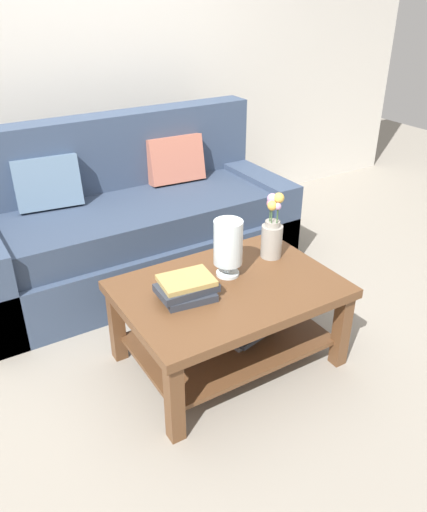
{
  "coord_description": "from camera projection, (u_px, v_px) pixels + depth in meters",
  "views": [
    {
      "loc": [
        -1.24,
        -2.19,
        1.85
      ],
      "look_at": [
        -0.01,
        -0.2,
        0.58
      ],
      "focal_mm": 35.9,
      "sensor_mm": 36.0,
      "label": 1
    }
  ],
  "objects": [
    {
      "name": "flower_pitcher",
      "position": [
        272.0,
        232.0,
        2.8
      ],
      "size": [
        0.12,
        0.12,
        0.37
      ],
      "color": "#9E998E",
      "rests_on": "coffee_table"
    },
    {
      "name": "glass_hurricane_vase",
      "position": [
        228.0,
        244.0,
        2.61
      ],
      "size": [
        0.15,
        0.15,
        0.31
      ],
      "color": "silver",
      "rests_on": "coffee_table"
    },
    {
      "name": "back_wall",
      "position": [
        81.0,
        58.0,
        3.68
      ],
      "size": [
        6.4,
        0.12,
        2.7
      ],
      "primitive_type": "cube",
      "color": "beige",
      "rests_on": "ground"
    },
    {
      "name": "ground_plane",
      "position": [
        198.0,
        326.0,
        3.09
      ],
      "size": [
        10.0,
        10.0,
        0.0
      ],
      "primitive_type": "plane",
      "color": "gray"
    },
    {
      "name": "book_stack_main",
      "position": [
        187.0,
        288.0,
        2.48
      ],
      "size": [
        0.29,
        0.24,
        0.1
      ],
      "color": "#2D333D",
      "rests_on": "coffee_table"
    },
    {
      "name": "coffee_table",
      "position": [
        230.0,
        308.0,
        2.66
      ],
      "size": [
        1.1,
        0.78,
        0.48
      ],
      "color": "brown",
      "rests_on": "ground"
    },
    {
      "name": "couch",
      "position": [
        131.0,
        225.0,
        3.5
      ],
      "size": [
        2.13,
        0.9,
        1.06
      ],
      "color": "#384760",
      "rests_on": "ground"
    }
  ]
}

